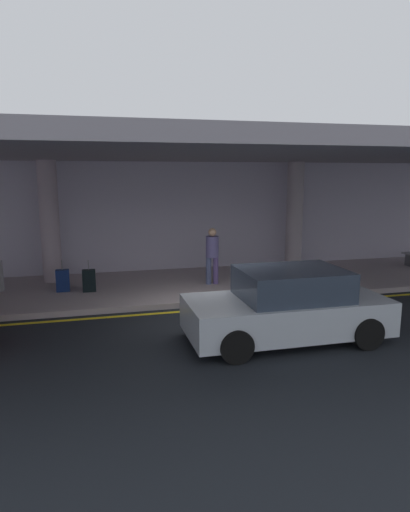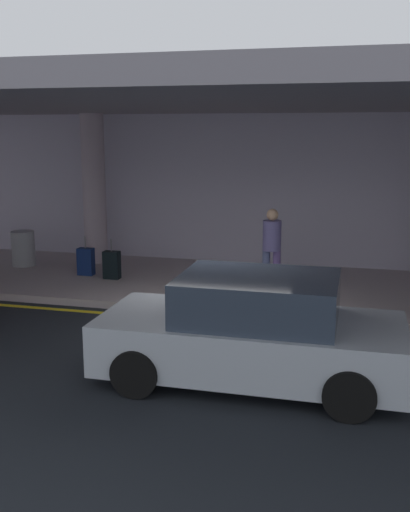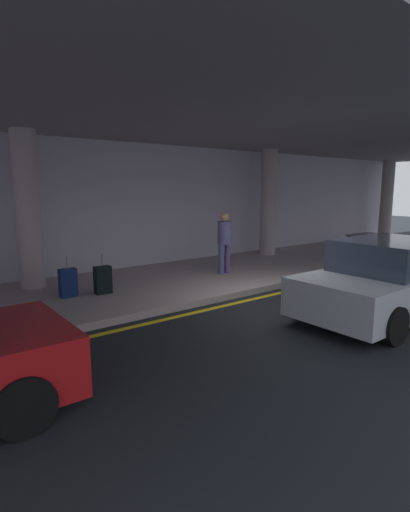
# 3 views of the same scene
# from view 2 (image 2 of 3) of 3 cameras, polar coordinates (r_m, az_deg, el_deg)

# --- Properties ---
(ground_plane) EXTENTS (60.00, 60.00, 0.00)m
(ground_plane) POSITION_cam_2_polar(r_m,az_deg,el_deg) (10.36, 0.41, -7.42)
(ground_plane) COLOR black
(sidewalk) EXTENTS (26.00, 4.20, 0.15)m
(sidewalk) POSITION_cam_2_polar(r_m,az_deg,el_deg) (13.24, 3.64, -2.83)
(sidewalk) COLOR #A6989A
(sidewalk) RESTS_ON ground
(lane_stripe_yellow) EXTENTS (26.00, 0.14, 0.01)m
(lane_stripe_yellow) POSITION_cam_2_polar(r_m,az_deg,el_deg) (11.03, 1.32, -6.21)
(lane_stripe_yellow) COLOR yellow
(lane_stripe_yellow) RESTS_ON ground
(support_column_left_mid) EXTENTS (0.57, 0.57, 3.65)m
(support_column_left_mid) POSITION_cam_2_polar(r_m,az_deg,el_deg) (15.28, -10.37, 6.19)
(support_column_left_mid) COLOR #A896A1
(support_column_left_mid) RESTS_ON sidewalk
(ceiling_overhang) EXTENTS (28.00, 13.20, 0.30)m
(ceiling_overhang) POSITION_cam_2_polar(r_m,az_deg,el_deg) (12.34, 3.44, 14.26)
(ceiling_overhang) COLOR gray
(ceiling_overhang) RESTS_ON support_column_far_left
(terminal_back_wall) EXTENTS (26.00, 0.30, 3.80)m
(terminal_back_wall) POSITION_cam_2_polar(r_m,az_deg,el_deg) (15.11, 5.33, 5.98)
(terminal_back_wall) COLOR #B2ABC0
(terminal_back_wall) RESTS_ON ground
(car_silver) EXTENTS (4.10, 1.92, 1.50)m
(car_silver) POSITION_cam_2_polar(r_m,az_deg,el_deg) (8.33, 4.46, -7.12)
(car_silver) COLOR #ADB5C0
(car_silver) RESTS_ON ground
(person_waiting_for_ride) EXTENTS (0.38, 0.38, 1.68)m
(person_waiting_for_ride) POSITION_cam_2_polar(r_m,az_deg,el_deg) (12.58, 6.29, 1.18)
(person_waiting_for_ride) COLOR #475178
(person_waiting_for_ride) RESTS_ON sidewalk
(suitcase_upright_primary) EXTENTS (0.36, 0.22, 0.90)m
(suitcase_upright_primary) POSITION_cam_2_polar(r_m,az_deg,el_deg) (13.66, -8.75, -0.83)
(suitcase_upright_primary) COLOR black
(suitcase_upright_primary) RESTS_ON sidewalk
(suitcase_upright_secondary) EXTENTS (0.36, 0.22, 0.90)m
(suitcase_upright_secondary) POSITION_cam_2_polar(r_m,az_deg,el_deg) (14.11, -11.12, -0.51)
(suitcase_upright_secondary) COLOR navy
(suitcase_upright_secondary) RESTS_ON sidewalk
(trash_bin_steel) EXTENTS (0.56, 0.56, 0.85)m
(trash_bin_steel) POSITION_cam_2_polar(r_m,az_deg,el_deg) (15.43, -16.70, 0.68)
(trash_bin_steel) COLOR gray
(trash_bin_steel) RESTS_ON sidewalk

